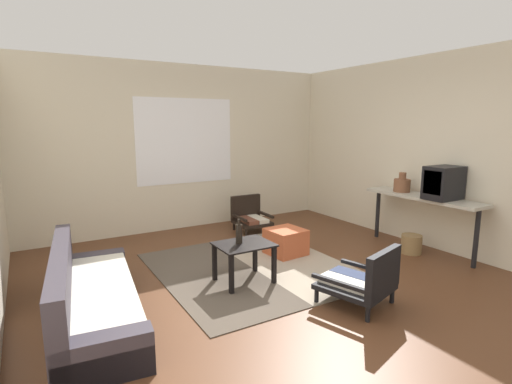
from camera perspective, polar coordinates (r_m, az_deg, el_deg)
ground_plane at (r=4.28m, az=5.10°, el=-14.25°), size 7.80×7.80×0.00m
far_wall_with_window at (r=6.63m, az=-10.47°, el=6.40°), size 5.60×0.13×2.70m
side_wall_right at (r=6.06m, az=24.48°, el=5.31°), size 0.12×6.60×2.70m
area_rug at (r=4.87m, az=-0.66°, el=-11.05°), size 2.19×2.40×0.01m
couch at (r=3.90m, az=-23.21°, el=-14.16°), size 0.90×2.10×0.68m
coffee_table at (r=4.35m, az=-1.78°, el=-8.77°), size 0.61×0.49×0.45m
armchair_by_window at (r=6.43m, az=-0.91°, el=-3.54°), size 0.55×0.55×0.57m
armchair_striped_foreground at (r=3.99m, az=15.47°, el=-12.36°), size 0.75×0.78×0.60m
ottoman_orange at (r=5.30m, az=4.38°, el=-7.32°), size 0.49×0.49×0.35m
console_shelf at (r=5.80m, az=23.29°, el=-1.30°), size 0.42×1.67×0.78m
crt_television at (r=5.59m, az=25.82°, el=1.23°), size 0.48×0.32×0.43m
clay_vase at (r=5.98m, az=20.65°, el=1.02°), size 0.23×0.23×0.28m
glass_bottle at (r=4.30m, az=-2.51°, el=-6.08°), size 0.07×0.07×0.27m
wicker_basket at (r=5.76m, az=21.86°, el=-7.12°), size 0.27×0.27×0.26m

